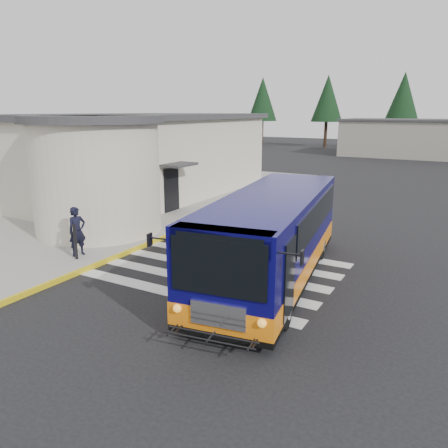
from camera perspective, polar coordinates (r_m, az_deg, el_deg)
The scene contains 9 objects.
ground at distance 15.22m, azimuth 1.99°, elevation -5.16°, with size 140.00×140.00×0.00m, color black.
sidewalk at distance 23.40m, azimuth -13.24°, elevation 1.70°, with size 10.00×34.00×0.15m, color gray.
curb_strip at distance 20.45m, azimuth -2.93°, elevation 0.25°, with size 0.12×34.00×0.16m, color gold.
station_building at distance 26.36m, azimuth -12.27°, elevation 8.67°, with size 12.70×18.70×4.80m.
crosswalk at distance 14.79m, azimuth -1.17°, elevation -5.73°, with size 8.00×5.35×0.01m.
transit_bus at distance 13.44m, azimuth 6.24°, elevation -2.10°, with size 4.26×9.88×2.72m.
pedestrian_a at distance 16.19m, azimuth -18.63°, elevation -0.91°, with size 0.64×0.42×1.75m, color black.
pedestrian_b at distance 17.95m, azimuth -14.86°, elevation 0.97°, with size 0.89×0.69×1.83m, color black.
bollard at distance 15.85m, azimuth -18.84°, elevation -2.21°, with size 0.10×0.10×1.24m, color black.
Camera 1 is at (6.55, -12.73, 5.15)m, focal length 35.00 mm.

